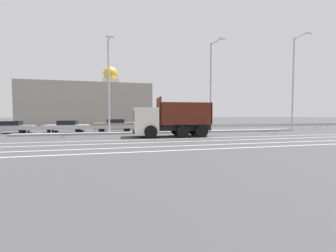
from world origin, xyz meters
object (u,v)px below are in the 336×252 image
object	(u,v)px
dump_truck	(162,122)
street_lamp_2	(211,83)
street_lamp_3	(294,80)
median_road_sign	(138,122)
parked_car_4	(164,125)
parked_car_2	(67,126)
street_lamp_1	(109,83)
church_tower	(111,96)
parked_car_1	(9,127)
parked_car_3	(114,125)

from	to	relation	value
dump_truck	street_lamp_2	world-z (taller)	street_lamp_2
street_lamp_3	median_road_sign	bearing A→B (deg)	179.41
street_lamp_3	parked_car_4	world-z (taller)	street_lamp_3
street_lamp_2	parked_car_2	distance (m)	15.93
median_road_sign	street_lamp_1	bearing A→B (deg)	179.34
street_lamp_1	median_road_sign	bearing A→B (deg)	-0.66
median_road_sign	church_tower	world-z (taller)	church_tower
parked_car_1	church_tower	bearing A→B (deg)	-24.79
street_lamp_3	street_lamp_1	bearing A→B (deg)	179.40
street_lamp_2	parked_car_1	size ratio (longest dim) A/B	2.10
parked_car_4	street_lamp_3	bearing A→B (deg)	75.85
median_road_sign	street_lamp_1	world-z (taller)	street_lamp_1
street_lamp_3	parked_car_3	distance (m)	21.54
street_lamp_1	dump_truck	bearing A→B (deg)	-40.26
street_lamp_1	street_lamp_2	distance (m)	10.59
street_lamp_3	dump_truck	bearing A→B (deg)	-168.12
parked_car_3	church_tower	xyz separation A→B (m)	(-0.38, 27.54, 5.53)
street_lamp_1	parked_car_3	xyz separation A→B (m)	(0.50, 2.89, -4.23)
street_lamp_1	street_lamp_2	world-z (taller)	street_lamp_2
parked_car_4	median_road_sign	bearing A→B (deg)	-49.62
median_road_sign	dump_truck	bearing A→B (deg)	-65.49
street_lamp_3	parked_car_2	size ratio (longest dim) A/B	2.50
street_lamp_2	parked_car_3	size ratio (longest dim) A/B	2.17
street_lamp_2	parked_car_4	xyz separation A→B (m)	(-4.44, 3.32, -4.55)
median_road_sign	street_lamp_3	size ratio (longest dim) A/B	0.20
parked_car_4	parked_car_2	bearing A→B (deg)	-91.09
church_tower	dump_truck	bearing A→B (deg)	-82.81
street_lamp_2	street_lamp_1	bearing A→B (deg)	178.64
street_lamp_3	church_tower	size ratio (longest dim) A/B	0.80
street_lamp_3	parked_car_3	size ratio (longest dim) A/B	2.50
street_lamp_2	street_lamp_3	distance (m)	10.59
street_lamp_1	parked_car_4	world-z (taller)	street_lamp_1
median_road_sign	parked_car_2	size ratio (longest dim) A/B	0.51
dump_truck	street_lamp_2	distance (m)	8.13
street_lamp_1	parked_car_1	xyz separation A→B (m)	(-9.82, 3.41, -4.31)
parked_car_2	street_lamp_2	bearing A→B (deg)	-97.59
dump_truck	median_road_sign	distance (m)	4.08
parked_car_2	church_tower	distance (m)	28.40
church_tower	parked_car_2	bearing A→B (deg)	-99.18
parked_car_2	church_tower	bearing A→B (deg)	-4.70
dump_truck	parked_car_3	xyz separation A→B (m)	(-3.92, 6.63, -0.54)
street_lamp_2	church_tower	xyz separation A→B (m)	(-10.48, 30.68, 1.00)
parked_car_2	parked_car_3	size ratio (longest dim) A/B	1.00
street_lamp_2	parked_car_4	bearing A→B (deg)	143.21
parked_car_3	street_lamp_1	bearing A→B (deg)	167.28
parked_car_2	parked_car_3	distance (m)	4.83
dump_truck	street_lamp_1	xyz separation A→B (m)	(-4.42, 3.74, 3.70)
dump_truck	street_lamp_2	bearing A→B (deg)	-56.70
parked_car_2	parked_car_4	world-z (taller)	parked_car_4
street_lamp_1	parked_car_1	world-z (taller)	street_lamp_1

